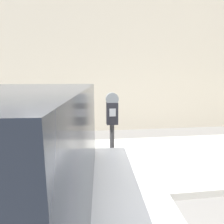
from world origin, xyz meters
The scene contains 3 objects.
sidewalk centered at (0.00, 2.20, 0.07)m, with size 24.00×2.80×0.13m.
building_facade centered at (0.00, 5.18, 3.18)m, with size 24.00×0.30×6.36m.
parking_meter centered at (0.09, 1.12, 1.27)m, with size 0.20×0.16×1.64m.
Camera 1 is at (-0.24, -1.63, 1.96)m, focal length 28.00 mm.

